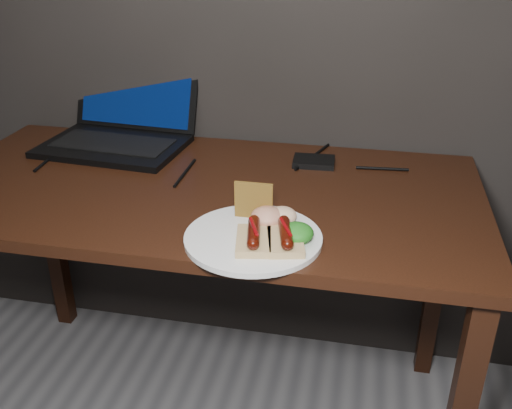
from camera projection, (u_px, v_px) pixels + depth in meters
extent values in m
cube|color=black|center=(202.00, 191.00, 1.45)|extent=(1.40, 0.70, 0.03)
cube|color=black|center=(53.00, 236.00, 2.00)|extent=(0.05, 0.05, 0.72)
cube|color=black|center=(436.00, 278.00, 1.77)|extent=(0.05, 0.05, 0.72)
cube|color=black|center=(113.00, 146.00, 1.68)|extent=(0.42, 0.30, 0.02)
cube|color=black|center=(113.00, 143.00, 1.67)|extent=(0.35, 0.18, 0.00)
cube|color=black|center=(137.00, 90.00, 1.77)|extent=(0.41, 0.12, 0.23)
cube|color=#071D46|center=(137.00, 90.00, 1.77)|extent=(0.37, 0.10, 0.20)
cube|color=black|center=(314.00, 162.00, 1.57)|extent=(0.12, 0.09, 0.02)
cylinder|color=black|center=(185.00, 173.00, 1.51)|extent=(0.01, 0.18, 0.01)
cylinder|color=black|center=(313.00, 157.00, 1.62)|extent=(0.08, 0.21, 0.01)
cylinder|color=black|center=(382.00, 169.00, 1.54)|extent=(0.14, 0.02, 0.01)
cylinder|color=black|center=(51.00, 157.00, 1.61)|extent=(0.02, 0.20, 0.01)
cylinder|color=white|center=(253.00, 238.00, 1.20)|extent=(0.32, 0.32, 0.01)
cube|color=#E2C384|center=(254.00, 241.00, 1.16)|extent=(0.09, 0.13, 0.02)
cylinder|color=#481104|center=(254.00, 232.00, 1.15)|extent=(0.04, 0.10, 0.02)
sphere|color=#481104|center=(253.00, 244.00, 1.11)|extent=(0.03, 0.02, 0.02)
sphere|color=#481104|center=(254.00, 221.00, 1.19)|extent=(0.03, 0.02, 0.02)
cylinder|color=#710508|center=(254.00, 226.00, 1.14)|extent=(0.03, 0.07, 0.01)
cube|color=#E2C384|center=(285.00, 241.00, 1.16)|extent=(0.09, 0.13, 0.02)
cylinder|color=#481104|center=(286.00, 232.00, 1.15)|extent=(0.05, 0.10, 0.02)
sphere|color=#481104|center=(287.00, 244.00, 1.11)|extent=(0.03, 0.02, 0.02)
sphere|color=#481104|center=(284.00, 221.00, 1.19)|extent=(0.02, 0.02, 0.02)
cylinder|color=#710508|center=(286.00, 227.00, 1.14)|extent=(0.04, 0.07, 0.01)
cube|color=olive|center=(254.00, 200.00, 1.25)|extent=(0.09, 0.01, 0.08)
ellipsoid|color=#205F13|center=(297.00, 233.00, 1.16)|extent=(0.07, 0.07, 0.04)
ellipsoid|color=#A11013|center=(267.00, 216.00, 1.23)|extent=(0.07, 0.07, 0.04)
ellipsoid|color=white|center=(282.00, 216.00, 1.24)|extent=(0.06, 0.06, 0.04)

